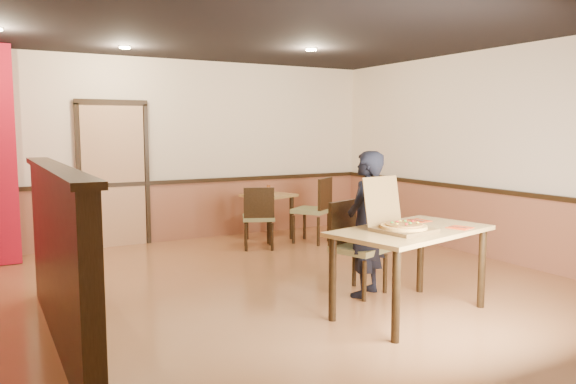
{
  "coord_description": "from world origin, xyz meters",
  "views": [
    {
      "loc": [
        -2.53,
        -4.98,
        1.74
      ],
      "look_at": [
        0.22,
        0.0,
        1.1
      ],
      "focal_mm": 35.0,
      "sensor_mm": 36.0,
      "label": 1
    }
  ],
  "objects_px": {
    "side_chair_left": "(259,215)",
    "side_chair_right": "(316,207)",
    "diner_chair": "(354,243)",
    "condiment": "(269,190)",
    "main_table": "(411,240)",
    "pizza_box": "(400,224)",
    "diner": "(366,224)",
    "side_table": "(269,205)"
  },
  "relations": [
    {
      "from": "side_chair_left",
      "to": "side_chair_right",
      "type": "distance_m",
      "value": 0.97
    },
    {
      "from": "diner_chair",
      "to": "condiment",
      "type": "height_order",
      "value": "diner_chair"
    },
    {
      "from": "main_table",
      "to": "condiment",
      "type": "distance_m",
      "value": 3.92
    },
    {
      "from": "pizza_box",
      "to": "diner",
      "type": "bearing_deg",
      "value": 68.44
    },
    {
      "from": "main_table",
      "to": "pizza_box",
      "type": "height_order",
      "value": "pizza_box"
    },
    {
      "from": "diner_chair",
      "to": "condiment",
      "type": "xyz_separation_m",
      "value": [
        0.54,
        3.06,
        0.26
      ]
    },
    {
      "from": "side_chair_right",
      "to": "main_table",
      "type": "bearing_deg",
      "value": 37.96
    },
    {
      "from": "side_chair_left",
      "to": "diner_chair",
      "type": "bearing_deg",
      "value": 112.23
    },
    {
      "from": "diner_chair",
      "to": "side_chair_left",
      "type": "relative_size",
      "value": 1.06
    },
    {
      "from": "diner_chair",
      "to": "condiment",
      "type": "distance_m",
      "value": 3.11
    },
    {
      "from": "diner_chair",
      "to": "side_chair_left",
      "type": "xyz_separation_m",
      "value": [
        0.06,
        2.43,
        -0.03
      ]
    },
    {
      "from": "condiment",
      "to": "diner",
      "type": "bearing_deg",
      "value": -98.84
    },
    {
      "from": "diner_chair",
      "to": "side_chair_right",
      "type": "relative_size",
      "value": 0.97
    },
    {
      "from": "main_table",
      "to": "side_table",
      "type": "bearing_deg",
      "value": 69.76
    },
    {
      "from": "diner_chair",
      "to": "side_chair_right",
      "type": "height_order",
      "value": "side_chair_right"
    },
    {
      "from": "side_chair_left",
      "to": "pizza_box",
      "type": "xyz_separation_m",
      "value": [
        -0.18,
        -3.3,
        0.38
      ]
    },
    {
      "from": "pizza_box",
      "to": "side_chair_right",
      "type": "bearing_deg",
      "value": 61.99
    },
    {
      "from": "main_table",
      "to": "side_table",
      "type": "distance_m",
      "value": 3.91
    },
    {
      "from": "pizza_box",
      "to": "condiment",
      "type": "distance_m",
      "value": 3.99
    },
    {
      "from": "diner_chair",
      "to": "diner",
      "type": "distance_m",
      "value": 0.27
    },
    {
      "from": "side_chair_left",
      "to": "side_chair_right",
      "type": "relative_size",
      "value": 0.91
    },
    {
      "from": "main_table",
      "to": "side_chair_right",
      "type": "distance_m",
      "value": 3.41
    },
    {
      "from": "main_table",
      "to": "diner_chair",
      "type": "relative_size",
      "value": 1.73
    },
    {
      "from": "diner_chair",
      "to": "side_table",
      "type": "bearing_deg",
      "value": 60.25
    },
    {
      "from": "main_table",
      "to": "side_chair_left",
      "type": "bearing_deg",
      "value": 76.75
    },
    {
      "from": "side_table",
      "to": "diner",
      "type": "distance_m",
      "value": 3.23
    },
    {
      "from": "diner_chair",
      "to": "side_table",
      "type": "relative_size",
      "value": 1.15
    },
    {
      "from": "side_chair_left",
      "to": "side_chair_right",
      "type": "xyz_separation_m",
      "value": [
        0.97,
        0.0,
        0.05
      ]
    },
    {
      "from": "pizza_box",
      "to": "main_table",
      "type": "bearing_deg",
      "value": 4.46
    },
    {
      "from": "condiment",
      "to": "side_chair_left",
      "type": "bearing_deg",
      "value": -127.4
    },
    {
      "from": "diner_chair",
      "to": "side_chair_left",
      "type": "distance_m",
      "value": 2.43
    },
    {
      "from": "side_chair_left",
      "to": "diner",
      "type": "bearing_deg",
      "value": 113.26
    },
    {
      "from": "pizza_box",
      "to": "side_table",
      "type": "bearing_deg",
      "value": 71.67
    },
    {
      "from": "main_table",
      "to": "pizza_box",
      "type": "xyz_separation_m",
      "value": [
        -0.17,
        -0.04,
        0.17
      ]
    },
    {
      "from": "main_table",
      "to": "condiment",
      "type": "bearing_deg",
      "value": 69.72
    },
    {
      "from": "side_chair_left",
      "to": "side_table",
      "type": "height_order",
      "value": "side_chair_left"
    },
    {
      "from": "side_chair_left",
      "to": "pizza_box",
      "type": "height_order",
      "value": "pizza_box"
    },
    {
      "from": "diner_chair",
      "to": "diner",
      "type": "height_order",
      "value": "diner"
    },
    {
      "from": "side_chair_left",
      "to": "pizza_box",
      "type": "distance_m",
      "value": 3.33
    },
    {
      "from": "diner",
      "to": "main_table",
      "type": "bearing_deg",
      "value": 59.07
    },
    {
      "from": "diner",
      "to": "pizza_box",
      "type": "distance_m",
      "value": 0.76
    },
    {
      "from": "pizza_box",
      "to": "condiment",
      "type": "relative_size",
      "value": 4.32
    }
  ]
}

